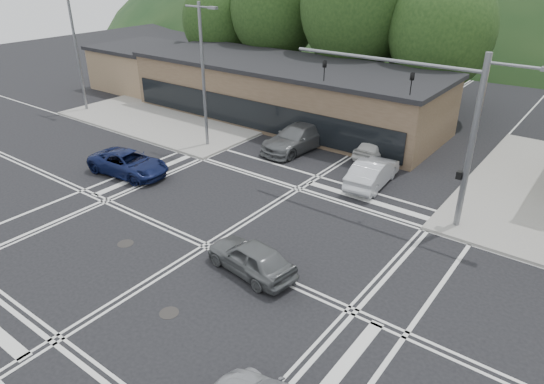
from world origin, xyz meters
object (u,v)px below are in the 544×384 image
Objects in this scene: car_grey_center at (251,257)px; car_queue_b at (377,146)px; car_blue_west at (129,163)px; car_queue_a at (373,172)px; car_northbound at (298,138)px.

car_grey_center is 14.37m from car_queue_b.
car_grey_center is 0.99× the size of car_queue_b.
car_queue_a is at bearing -64.65° from car_blue_west.
car_queue_a is 0.81× the size of car_northbound.
car_northbound reaches higher than car_blue_west.
car_northbound reaches higher than car_queue_a.
car_blue_west is at bearing -114.33° from car_northbound.
car_grey_center is 0.89× the size of car_queue_a.
car_queue_a reaches higher than car_grey_center.
car_queue_b is (-1.44, 14.30, 0.01)m from car_grey_center.
car_grey_center is at bearing -111.01° from car_blue_west.
car_queue_a is (11.88, 7.09, 0.06)m from car_blue_west.
car_grey_center is (11.70, -3.25, 0.00)m from car_blue_west.
car_blue_west is at bearing -97.56° from car_grey_center.
car_queue_a reaches higher than car_blue_west.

